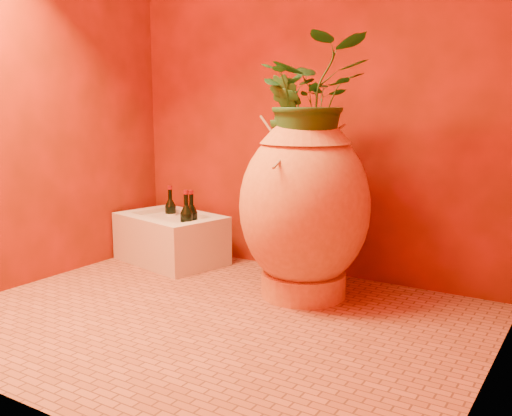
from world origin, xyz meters
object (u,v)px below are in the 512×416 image
Objects in this scene: wine_bottle_b at (171,215)px; wine_bottle_a at (192,222)px; wall_tap at (345,152)px; wine_bottle_c at (187,224)px; amphora at (304,206)px; stone_basin at (171,239)px.

wine_bottle_a is at bearing -22.91° from wine_bottle_b.
wine_bottle_b is at bearing -173.82° from wall_tap.
wine_bottle_a is 0.08m from wine_bottle_c.
amphora reaches higher than wine_bottle_a.
stone_basin is 1.30m from wall_tap.
wall_tap reaches higher than wine_bottle_b.
amphora reaches higher than wall_tap.
stone_basin is 0.24m from wine_bottle_a.
wine_bottle_c is at bearing -75.53° from wine_bottle_a.
stone_basin is 2.45× the size of wine_bottle_b.
stone_basin is 2.31× the size of wine_bottle_c.
wall_tap reaches higher than wine_bottle_a.
stone_basin is at bearing -49.49° from wine_bottle_b.
wine_bottle_c is 2.28× the size of wall_tap.
wine_bottle_a is 0.96× the size of wine_bottle_c.
wall_tap reaches higher than wine_bottle_c.
amphora is at bearing -7.80° from stone_basin.
wine_bottle_c is (0.21, -0.09, 0.14)m from stone_basin.
wine_bottle_a reaches higher than stone_basin.
wall_tap is (0.06, 0.38, 0.26)m from amphora.
wine_bottle_a is at bearing -165.20° from wall_tap.
amphora is 1.30× the size of stone_basin.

